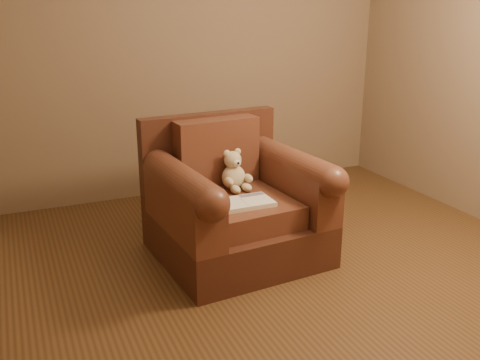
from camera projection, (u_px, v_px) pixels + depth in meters
name	position (u px, v px, depth m)	size (l,w,h in m)	color
floor	(285.00, 282.00, 3.45)	(4.00, 4.00, 0.00)	brown
room	(294.00, 2.00, 2.91)	(4.02, 4.02, 2.71)	#81684F
armchair	(234.00, 205.00, 3.74)	(1.13, 1.08, 0.95)	#442216
teddy_bear	(235.00, 174.00, 3.78)	(0.21, 0.24, 0.29)	beige
guidebook	(243.00, 203.00, 3.49)	(0.39, 0.23, 0.03)	beige
side_table	(308.00, 198.00, 4.11)	(0.38, 0.38, 0.53)	#B78032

